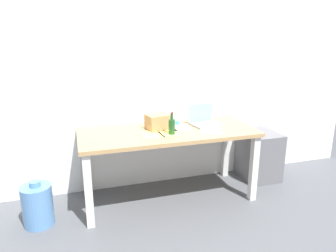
{
  "coord_description": "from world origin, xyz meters",
  "views": [
    {
      "loc": [
        -0.9,
        -2.93,
        1.69
      ],
      "look_at": [
        0.0,
        0.0,
        0.81
      ],
      "focal_mm": 33.13,
      "sensor_mm": 36.0,
      "label": 1
    }
  ],
  "objects_px": {
    "laptop_right": "(204,121)",
    "computer_mouse": "(177,123)",
    "beer_bottle": "(171,126)",
    "cardboard_box": "(158,122)",
    "filing_cabinet": "(259,155)",
    "desk": "(168,140)",
    "water_cooler_jug": "(38,205)"
  },
  "relations": [
    {
      "from": "desk",
      "to": "beer_bottle",
      "type": "bearing_deg",
      "value": -92.01
    },
    {
      "from": "beer_bottle",
      "to": "cardboard_box",
      "type": "bearing_deg",
      "value": 111.27
    },
    {
      "from": "computer_mouse",
      "to": "laptop_right",
      "type": "bearing_deg",
      "value": -3.39
    },
    {
      "from": "cardboard_box",
      "to": "filing_cabinet",
      "type": "height_order",
      "value": "cardboard_box"
    },
    {
      "from": "laptop_right",
      "to": "computer_mouse",
      "type": "height_order",
      "value": "laptop_right"
    },
    {
      "from": "desk",
      "to": "computer_mouse",
      "type": "height_order",
      "value": "computer_mouse"
    },
    {
      "from": "water_cooler_jug",
      "to": "cardboard_box",
      "type": "bearing_deg",
      "value": 10.43
    },
    {
      "from": "cardboard_box",
      "to": "computer_mouse",
      "type": "bearing_deg",
      "value": 26.64
    },
    {
      "from": "desk",
      "to": "water_cooler_jug",
      "type": "xyz_separation_m",
      "value": [
        -1.3,
        -0.14,
        -0.46
      ]
    },
    {
      "from": "beer_bottle",
      "to": "cardboard_box",
      "type": "relative_size",
      "value": 0.98
    },
    {
      "from": "cardboard_box",
      "to": "water_cooler_jug",
      "type": "bearing_deg",
      "value": -169.57
    },
    {
      "from": "cardboard_box",
      "to": "filing_cabinet",
      "type": "bearing_deg",
      "value": 2.9
    },
    {
      "from": "desk",
      "to": "beer_bottle",
      "type": "distance_m",
      "value": 0.22
    },
    {
      "from": "computer_mouse",
      "to": "cardboard_box",
      "type": "xyz_separation_m",
      "value": [
        -0.26,
        -0.13,
        0.06
      ]
    },
    {
      "from": "filing_cabinet",
      "to": "water_cooler_jug",
      "type": "bearing_deg",
      "value": -173.43
    },
    {
      "from": "filing_cabinet",
      "to": "laptop_right",
      "type": "bearing_deg",
      "value": -176.89
    },
    {
      "from": "laptop_right",
      "to": "computer_mouse",
      "type": "distance_m",
      "value": 0.3
    },
    {
      "from": "beer_bottle",
      "to": "cardboard_box",
      "type": "height_order",
      "value": "beer_bottle"
    },
    {
      "from": "computer_mouse",
      "to": "filing_cabinet",
      "type": "distance_m",
      "value": 1.15
    },
    {
      "from": "computer_mouse",
      "to": "beer_bottle",
      "type": "bearing_deg",
      "value": -99.96
    },
    {
      "from": "beer_bottle",
      "to": "laptop_right",
      "type": "bearing_deg",
      "value": 27.28
    },
    {
      "from": "cardboard_box",
      "to": "filing_cabinet",
      "type": "relative_size",
      "value": 0.39
    },
    {
      "from": "desk",
      "to": "cardboard_box",
      "type": "relative_size",
      "value": 7.9
    },
    {
      "from": "beer_bottle",
      "to": "computer_mouse",
      "type": "height_order",
      "value": "beer_bottle"
    },
    {
      "from": "laptop_right",
      "to": "filing_cabinet",
      "type": "relative_size",
      "value": 0.58
    },
    {
      "from": "computer_mouse",
      "to": "water_cooler_jug",
      "type": "distance_m",
      "value": 1.63
    },
    {
      "from": "desk",
      "to": "laptop_right",
      "type": "bearing_deg",
      "value": 13.25
    },
    {
      "from": "computer_mouse",
      "to": "filing_cabinet",
      "type": "bearing_deg",
      "value": 14.19
    },
    {
      "from": "beer_bottle",
      "to": "computer_mouse",
      "type": "xyz_separation_m",
      "value": [
        0.18,
        0.34,
        -0.07
      ]
    },
    {
      "from": "computer_mouse",
      "to": "water_cooler_jug",
      "type": "height_order",
      "value": "computer_mouse"
    },
    {
      "from": "water_cooler_jug",
      "to": "filing_cabinet",
      "type": "xyz_separation_m",
      "value": [
        2.52,
        0.29,
        0.09
      ]
    },
    {
      "from": "laptop_right",
      "to": "filing_cabinet",
      "type": "height_order",
      "value": "laptop_right"
    }
  ]
}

